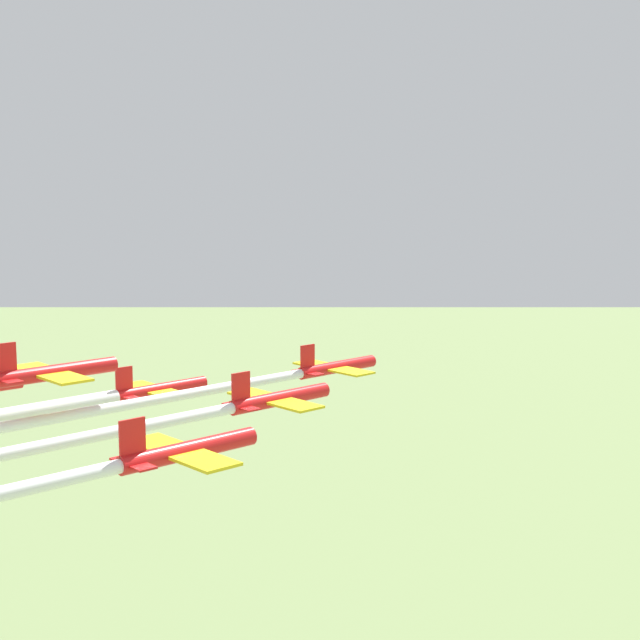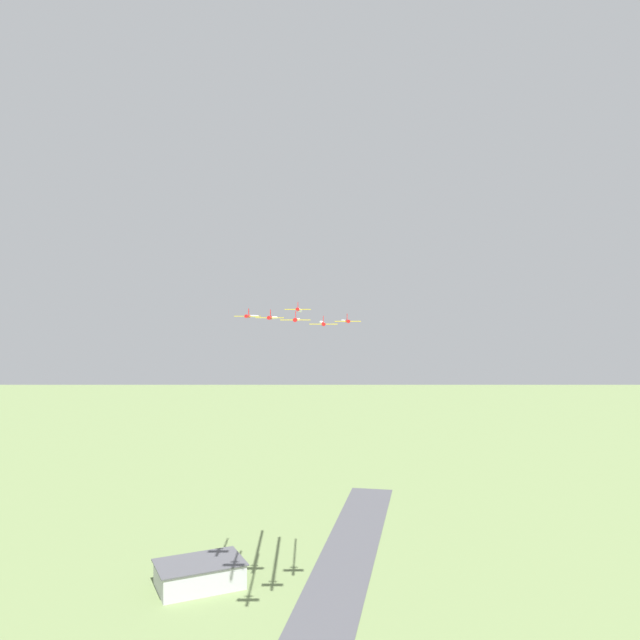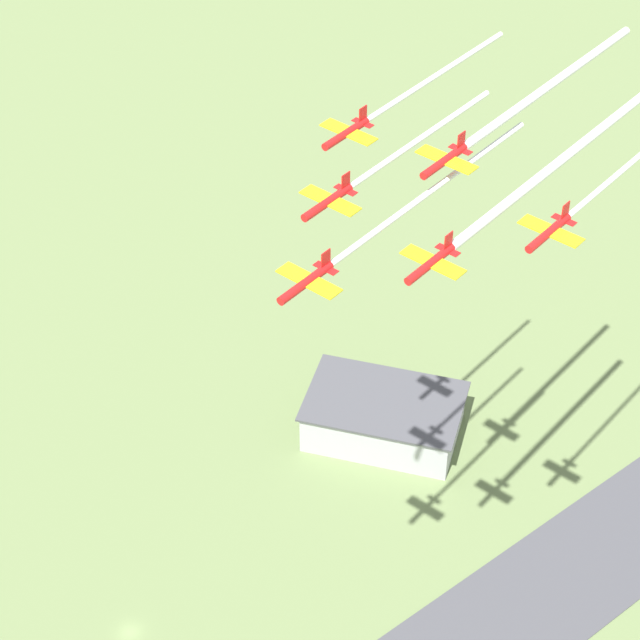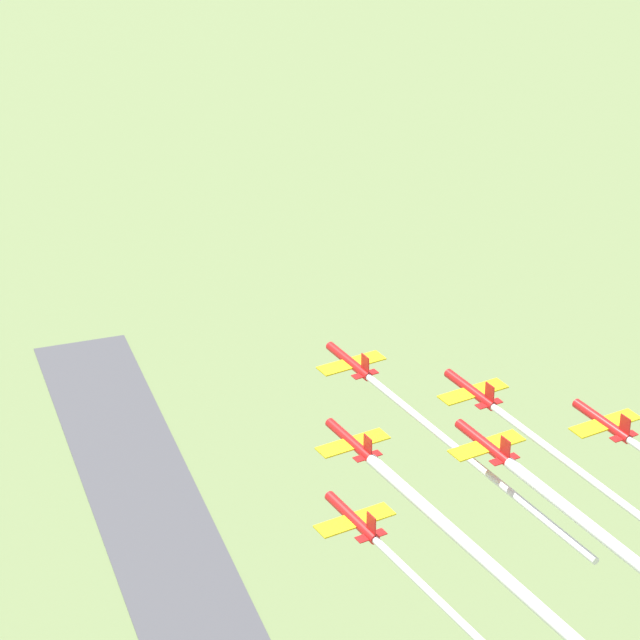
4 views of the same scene
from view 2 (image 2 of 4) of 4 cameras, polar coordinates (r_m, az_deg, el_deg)
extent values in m
cube|color=#B7B7BC|center=(276.85, -10.94, -21.90)|extent=(33.09, 21.47, 9.57)
cube|color=#4C4C51|center=(274.99, -10.95, -20.93)|extent=(34.74, 22.54, 0.50)
cylinder|color=red|center=(178.32, -2.27, 0.01)|extent=(4.82, 8.96, 1.14)
cube|color=yellow|center=(178.94, -2.27, 0.01)|extent=(8.94, 5.79, 0.19)
cube|color=red|center=(182.14, -2.24, 0.46)|extent=(0.80, 1.57, 2.27)
cube|color=red|center=(182.14, -2.24, 0.01)|extent=(3.48, 2.38, 0.12)
cylinder|color=red|center=(192.41, 0.32, -0.38)|extent=(4.82, 8.96, 1.14)
cube|color=yellow|center=(193.03, 0.31, -0.38)|extent=(8.94, 5.79, 0.19)
cube|color=red|center=(196.22, 0.30, 0.05)|extent=(0.80, 1.57, 2.27)
cube|color=red|center=(196.23, 0.30, -0.36)|extent=(3.48, 2.38, 0.12)
cylinder|color=red|center=(192.82, -4.62, 0.20)|extent=(4.82, 8.96, 1.14)
cube|color=yellow|center=(193.44, -4.61, 0.20)|extent=(8.94, 5.79, 0.19)
cube|color=red|center=(196.64, -4.55, 0.62)|extent=(0.80, 1.57, 2.27)
cube|color=red|center=(196.63, -4.55, 0.21)|extent=(3.48, 2.38, 0.12)
cylinder|color=red|center=(206.82, 2.55, -0.12)|extent=(4.82, 8.96, 1.14)
cube|color=yellow|center=(207.44, 2.54, -0.12)|extent=(8.94, 5.79, 0.19)
cube|color=red|center=(210.63, 2.49, 0.27)|extent=(0.80, 1.57, 2.27)
cube|color=red|center=(210.64, 2.49, -0.11)|extent=(3.48, 2.38, 0.12)
cylinder|color=red|center=(206.55, -2.06, 0.98)|extent=(4.82, 8.96, 1.14)
cube|color=yellow|center=(207.17, -2.05, 0.98)|extent=(8.94, 5.79, 0.19)
cube|color=red|center=(210.40, -2.03, 1.35)|extent=(0.80, 1.57, 2.27)
cube|color=red|center=(210.38, -2.03, 0.97)|extent=(3.48, 2.38, 0.12)
cylinder|color=red|center=(207.60, -6.64, 0.35)|extent=(4.82, 8.96, 1.14)
cube|color=yellow|center=(208.21, -6.63, 0.35)|extent=(8.94, 5.79, 0.19)
cube|color=red|center=(211.41, -6.54, 0.73)|extent=(0.80, 1.57, 2.27)
cube|color=red|center=(211.40, -6.54, 0.35)|extent=(3.48, 2.38, 0.12)
cylinder|color=white|center=(204.46, -2.07, 0.04)|extent=(18.24, 39.62, 0.83)
cylinder|color=white|center=(222.56, 0.18, -0.29)|extent=(21.95, 47.15, 1.32)
cylinder|color=white|center=(213.60, -4.24, 0.21)|extent=(13.91, 29.90, 0.83)
cylinder|color=white|center=(228.50, 2.24, -0.08)|extent=(14.60, 31.50, 0.79)
cylinder|color=white|center=(233.16, -1.90, 0.90)|extent=(19.00, 40.64, 1.24)
cylinder|color=white|center=(229.32, -6.08, 0.35)|extent=(14.72, 31.73, 0.81)
camera|label=1|loc=(244.56, -15.92, 3.83)|focal=50.00mm
camera|label=3|loc=(146.56, 38.42, 38.96)|focal=70.00mm
camera|label=4|loc=(340.05, 13.46, 15.49)|focal=85.00mm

